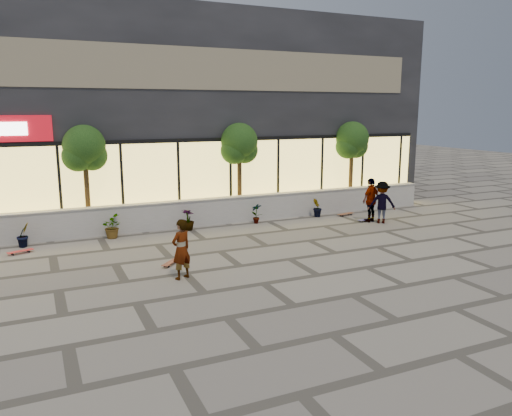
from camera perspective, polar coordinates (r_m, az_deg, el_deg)
name	(u,v)px	position (r m, az deg, el deg)	size (l,w,h in m)	color
ground	(264,284)	(13.10, 0.90, -8.64)	(80.00, 80.00, 0.00)	gray
planter_wall	(186,213)	(19.30, -7.96, -0.63)	(22.00, 0.42, 1.04)	silver
retail_building	(151,114)	(24.21, -11.94, 10.51)	(24.00, 9.17, 8.50)	black
shrub_b	(23,235)	(18.07, -25.06, -2.80)	(0.45, 0.36, 0.81)	#163811
shrub_c	(111,227)	(18.21, -16.24, -2.07)	(0.73, 0.63, 0.81)	#163811
shrub_d	(188,220)	(18.78, -7.76, -1.32)	(0.45, 0.45, 0.81)	#163811
shrub_e	(256,213)	(19.73, 0.05, -0.61)	(0.43, 0.29, 0.81)	#163811
shrub_f	(317,208)	(21.01, 7.02, 0.04)	(0.45, 0.36, 0.81)	#163811
tree_midwest	(84,151)	(18.99, -19.01, 6.19)	(1.60, 1.50, 3.92)	#4A341A
tree_mideast	(239,146)	(20.43, -1.92, 7.11)	(1.60, 1.50, 3.92)	#4A341A
tree_east	(352,142)	(23.08, 10.92, 7.39)	(1.60, 1.50, 3.92)	#4A341A
skater_center	(181,249)	(13.38, -8.54, -4.68)	(0.59, 0.39, 1.63)	silver
skater_right_near	(371,200)	(20.45, 13.00, 0.89)	(1.04, 0.43, 1.77)	white
skater_right_far	(382,202)	(20.34, 14.18, 0.63)	(1.08, 0.62, 1.66)	maroon
skateboard_center	(170,262)	(14.78, -9.75, -6.16)	(0.66, 0.69, 0.09)	brown
skateboard_left	(20,251)	(17.35, -25.33, -4.49)	(0.79, 0.44, 0.09)	red
skateboard_right_near	(346,214)	(21.55, 10.23, -0.65)	(0.83, 0.36, 0.10)	brown
skateboard_right_far	(365,220)	(20.61, 12.40, -1.30)	(0.75, 0.30, 0.09)	#4F4A89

